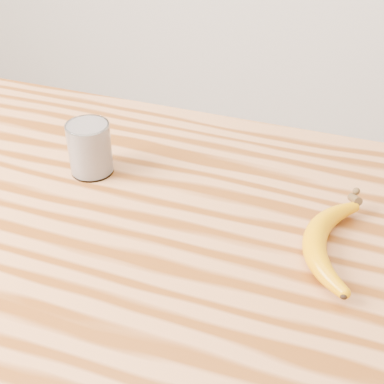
% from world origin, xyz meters
% --- Properties ---
extents(table, '(1.20, 0.80, 0.90)m').
position_xyz_m(table, '(0.00, 0.00, 0.77)').
color(table, '#AF7140').
rests_on(table, ground).
extents(smoothie_glass, '(0.08, 0.08, 0.10)m').
position_xyz_m(smoothie_glass, '(-0.13, 0.09, 0.95)').
color(smoothie_glass, white).
rests_on(smoothie_glass, table).
extents(banana, '(0.13, 0.31, 0.04)m').
position_xyz_m(banana, '(0.30, 0.02, 0.92)').
color(banana, '#CD8400').
rests_on(banana, table).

